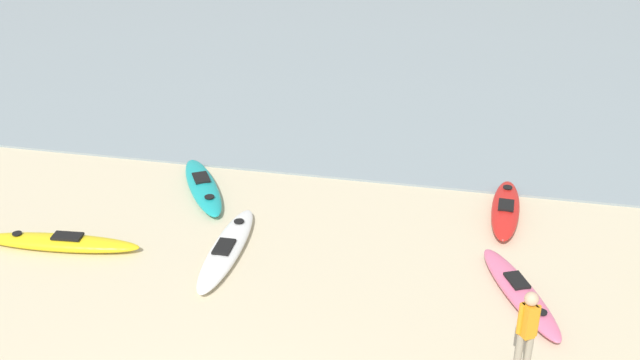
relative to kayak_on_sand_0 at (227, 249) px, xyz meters
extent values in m
ellipsoid|color=white|center=(0.00, 0.00, 0.00)|extent=(0.70, 3.31, 0.26)
cube|color=black|center=(0.00, -0.16, 0.15)|extent=(0.36, 0.60, 0.05)
cylinder|color=black|center=(-0.02, 0.91, 0.14)|extent=(0.22, 0.22, 0.02)
ellipsoid|color=#E5668C|center=(5.85, -0.31, 0.00)|extent=(1.77, 3.01, 0.27)
cube|color=black|center=(5.79, -0.17, 0.16)|extent=(0.51, 0.63, 0.05)
cylinder|color=black|center=(6.19, -1.07, 0.15)|extent=(0.20, 0.20, 0.02)
ellipsoid|color=red|center=(5.61, 2.85, 0.03)|extent=(0.75, 2.84, 0.32)
cube|color=black|center=(5.61, 2.71, 0.22)|extent=(0.36, 0.52, 0.05)
cylinder|color=black|center=(5.65, 3.63, 0.20)|extent=(0.22, 0.22, 0.02)
ellipsoid|color=teal|center=(-1.44, 2.53, 0.01)|extent=(2.14, 3.00, 0.28)
cube|color=black|center=(-1.52, 2.66, 0.18)|extent=(0.59, 0.66, 0.05)
cylinder|color=black|center=(-1.00, 1.80, 0.16)|extent=(0.22, 0.22, 0.02)
ellipsoid|color=yellow|center=(-3.44, -0.52, 0.01)|extent=(3.42, 0.87, 0.29)
cube|color=black|center=(-3.27, -0.50, 0.18)|extent=(0.64, 0.37, 0.05)
cylinder|color=black|center=(-4.37, -0.60, 0.17)|extent=(0.20, 0.20, 0.02)
cylinder|color=gray|center=(5.74, -2.52, 0.28)|extent=(0.12, 0.12, 0.82)
cylinder|color=gray|center=(5.89, -2.52, 0.28)|extent=(0.12, 0.12, 0.82)
cube|color=orange|center=(5.82, -2.52, 0.98)|extent=(0.28, 0.29, 0.58)
cylinder|color=orange|center=(5.69, -2.52, 1.00)|extent=(0.09, 0.09, 0.55)
cylinder|color=orange|center=(5.94, -2.52, 1.00)|extent=(0.09, 0.09, 0.55)
sphere|color=tan|center=(5.82, -2.52, 1.39)|extent=(0.22, 0.22, 0.22)
camera|label=1|loc=(4.61, -12.39, 8.15)|focal=42.00mm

